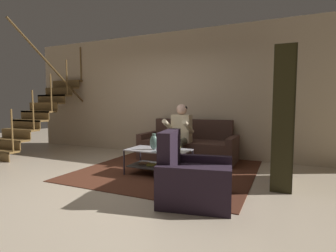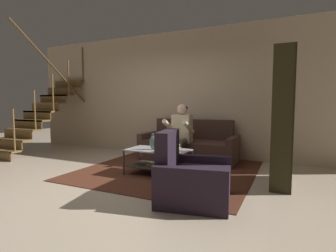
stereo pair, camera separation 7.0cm
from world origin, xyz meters
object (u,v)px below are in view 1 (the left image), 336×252
Objects in this scene: book_stack at (173,147)px; bookshelf at (285,135)px; couch at (188,147)px; popcorn_tub at (162,181)px; person_seated_center at (180,132)px; armchair at (193,179)px; coffee_table at (158,158)px; vase at (154,142)px.

bookshelf reaches higher than book_stack.
couch is 1.96m from popcorn_tub.
person_seated_center is 1.55m from popcorn_tub.
popcorn_tub is (0.13, -0.68, -0.39)m from book_stack.
armchair is (0.87, -2.23, -0.02)m from couch.
couch is at bearing 111.35° from armchair.
bookshelf is (1.90, -1.00, 0.46)m from couch.
armchair is at bearing -43.98° from coffee_table.
popcorn_tub is (0.36, -0.59, -0.19)m from coffee_table.
popcorn_tub is at bearing -149.78° from bookshelf.
coffee_table is (-0.06, -1.33, -0.00)m from couch.
person_seated_center is 1.97m from armchair.
book_stack is 1.23m from armchair.
armchair reaches higher than couch.
couch reaches higher than book_stack.
person_seated_center is 6.16× the size of popcorn_tub.
popcorn_tub is at bearing -79.35° from book_stack.
armchair is at bearing -54.56° from book_stack.
popcorn_tub is at bearing -58.85° from coffee_table.
bookshelf is at bearing 10.39° from vase.
popcorn_tub is at bearing -81.18° from couch.
popcorn_tub is (0.30, -1.93, -0.19)m from couch.
couch is 2.19m from bookshelf.
armchair is at bearing -28.03° from popcorn_tub.
armchair reaches higher than vase.
bookshelf is at bearing 9.75° from coffee_table.
armchair is (1.00, -0.87, -0.29)m from vase.
bookshelf is at bearing -27.67° from couch.
book_stack is (0.30, 0.12, -0.08)m from vase.
armchair is at bearing -68.65° from couch.
popcorn_tub is at bearing -52.82° from vase.
vase is 2.07m from bookshelf.
person_seated_center is 0.60× the size of bookshelf.
person_seated_center is 0.90m from coffee_table.
person_seated_center reaches higher than armchair.
vase is at bearing -95.27° from couch.
armchair is (-1.03, -1.24, -0.48)m from bookshelf.
bookshelf is at bearing -14.32° from person_seated_center.
popcorn_tub is at bearing -78.08° from person_seated_center.
bookshelf is at bearing 50.33° from armchair.
coffee_table is at bearing -92.60° from couch.
book_stack is (0.17, -0.74, -0.17)m from person_seated_center.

